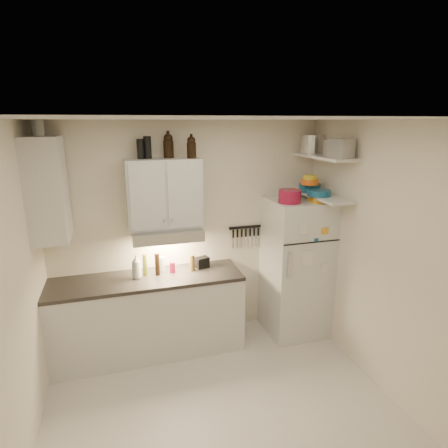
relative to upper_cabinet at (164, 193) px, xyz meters
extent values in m
cube|color=silver|center=(0.30, -1.33, -1.84)|extent=(3.20, 3.00, 0.02)
cube|color=silver|center=(0.30, -1.33, 0.78)|extent=(3.20, 3.00, 0.02)
cube|color=beige|center=(0.30, 0.18, -0.53)|extent=(3.20, 0.02, 2.60)
cube|color=beige|center=(-1.31, -1.33, -0.53)|extent=(0.02, 3.00, 2.60)
cube|color=beige|center=(1.91, -1.33, -0.53)|extent=(0.02, 3.00, 2.60)
cube|color=silver|center=(-0.25, -0.14, -1.39)|extent=(2.10, 0.60, 0.88)
cube|color=#2B2725|center=(-0.25, -0.14, -0.93)|extent=(2.10, 0.62, 0.04)
cube|color=silver|center=(0.00, 0.00, 0.00)|extent=(0.80, 0.33, 0.75)
cube|color=silver|center=(-1.14, -0.14, 0.12)|extent=(0.33, 0.55, 1.00)
cube|color=silver|center=(0.00, -0.06, -0.44)|extent=(0.76, 0.46, 0.12)
cube|color=silver|center=(1.55, -0.18, -0.98)|extent=(0.70, 0.68, 1.70)
cube|color=silver|center=(1.75, -0.31, 0.38)|extent=(0.30, 0.95, 0.03)
cube|color=silver|center=(1.75, -0.31, -0.07)|extent=(0.30, 0.95, 0.03)
cube|color=black|center=(1.00, 0.15, -0.51)|extent=(0.42, 0.02, 0.03)
cylinder|color=maroon|center=(1.35, -0.31, -0.05)|extent=(0.27, 0.27, 0.15)
cube|color=gold|center=(1.69, -0.35, -0.09)|extent=(0.22, 0.25, 0.08)
cylinder|color=silver|center=(1.66, -0.23, -0.08)|extent=(0.07, 0.07, 0.09)
cylinder|color=silver|center=(1.79, 0.03, 0.50)|extent=(0.38, 0.38, 0.21)
cube|color=#AAAAAD|center=(1.79, -0.42, 0.48)|extent=(0.21, 0.20, 0.18)
cube|color=#AAAAAD|center=(1.73, -0.65, 0.49)|extent=(0.24, 0.24, 0.20)
cylinder|color=#155377|center=(1.70, -0.12, 0.00)|extent=(0.25, 0.25, 0.10)
cylinder|color=orange|center=(1.66, -0.20, 0.08)|extent=(0.20, 0.20, 0.06)
cylinder|color=gold|center=(1.66, -0.20, 0.14)|extent=(0.16, 0.16, 0.05)
cylinder|color=#155377|center=(1.68, -0.38, -0.02)|extent=(0.32, 0.32, 0.07)
cylinder|color=black|center=(-0.15, 0.04, 0.49)|extent=(0.08, 0.08, 0.23)
cylinder|color=black|center=(-0.23, 0.02, 0.48)|extent=(0.07, 0.07, 0.21)
cylinder|color=silver|center=(-1.17, -0.03, 0.70)|extent=(0.13, 0.13, 0.15)
imported|color=silver|center=(-0.35, -0.12, -0.75)|extent=(0.12, 0.12, 0.31)
cylinder|color=brown|center=(0.27, -0.08, -0.81)|extent=(0.07, 0.07, 0.19)
cylinder|color=#616619|center=(-0.25, -0.06, -0.78)|extent=(0.06, 0.06, 0.25)
cylinder|color=black|center=(-0.12, -0.09, -0.78)|extent=(0.07, 0.07, 0.26)
cylinder|color=silver|center=(-0.06, 0.00, -0.82)|extent=(0.07, 0.07, 0.17)
cylinder|color=maroon|center=(0.05, -0.07, -0.84)|extent=(0.06, 0.06, 0.12)
cube|color=black|center=(0.41, -0.02, -0.84)|extent=(0.17, 0.14, 0.13)
camera|label=1|loc=(-0.52, -4.03, 0.76)|focal=30.00mm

